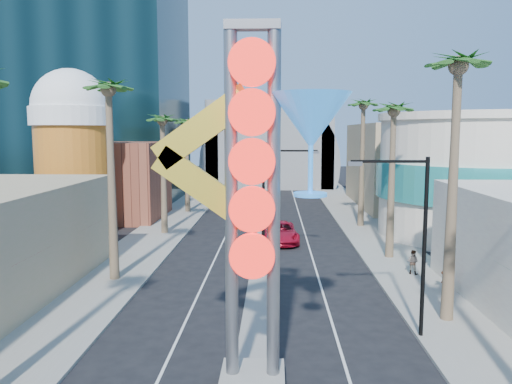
% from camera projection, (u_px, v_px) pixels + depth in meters
% --- Properties ---
extents(sidewalk_west, '(5.00, 100.00, 0.15)m').
position_uv_depth(sidewalk_west, '(171.00, 223.00, 49.35)').
color(sidewalk_west, gray).
rests_on(sidewalk_west, ground).
extents(sidewalk_east, '(5.00, 100.00, 0.15)m').
position_uv_depth(sidewalk_east, '(364.00, 224.00, 48.66)').
color(sidewalk_east, gray).
rests_on(sidewalk_east, ground).
extents(median, '(1.60, 84.00, 0.15)m').
position_uv_depth(median, '(267.00, 218.00, 51.98)').
color(median, gray).
rests_on(median, ground).
extents(hotel_tower, '(20.00, 20.00, 50.00)m').
position_uv_depth(hotel_tower, '(97.00, 6.00, 63.69)').
color(hotel_tower, black).
rests_on(hotel_tower, ground).
extents(brick_filler_west, '(10.00, 10.00, 8.00)m').
position_uv_depth(brick_filler_west, '(114.00, 181.00, 52.09)').
color(brick_filler_west, brown).
rests_on(brick_filler_west, ground).
extents(filler_east, '(10.00, 20.00, 10.00)m').
position_uv_depth(filler_east, '(399.00, 165.00, 60.74)').
color(filler_east, tan).
rests_on(filler_east, ground).
extents(beer_mug, '(7.00, 7.00, 14.50)m').
position_uv_depth(beer_mug, '(72.00, 146.00, 43.73)').
color(beer_mug, '#C35D1A').
rests_on(beer_mug, ground).
extents(turquoise_building, '(16.60, 16.60, 10.60)m').
position_uv_depth(turquoise_building, '(475.00, 176.00, 42.78)').
color(turquoise_building, beige).
rests_on(turquoise_building, ground).
extents(canopy, '(22.00, 16.00, 22.00)m').
position_uv_depth(canopy, '(270.00, 160.00, 85.21)').
color(canopy, slate).
rests_on(canopy, ground).
extents(neon_sign, '(6.53, 2.60, 12.55)m').
position_uv_depth(neon_sign, '(277.00, 185.00, 16.33)').
color(neon_sign, gray).
rests_on(neon_sign, ground).
extents(streetlight_0, '(3.79, 0.25, 8.00)m').
position_uv_depth(streetlight_0, '(272.00, 194.00, 33.53)').
color(streetlight_0, black).
rests_on(streetlight_0, ground).
extents(streetlight_1, '(3.79, 0.25, 8.00)m').
position_uv_depth(streetlight_1, '(263.00, 168.00, 57.38)').
color(streetlight_1, black).
rests_on(streetlight_1, ground).
extents(streetlight_2, '(3.45, 0.25, 8.00)m').
position_uv_depth(streetlight_2, '(414.00, 230.00, 21.41)').
color(streetlight_2, black).
rests_on(streetlight_2, ground).
extents(palm_1, '(2.40, 2.40, 12.70)m').
position_uv_depth(palm_1, '(109.00, 101.00, 29.20)').
color(palm_1, brown).
rests_on(palm_1, ground).
extents(palm_2, '(2.40, 2.40, 11.20)m').
position_uv_depth(palm_2, '(162.00, 127.00, 43.25)').
color(palm_2, brown).
rests_on(palm_2, ground).
extents(palm_3, '(2.40, 2.40, 11.20)m').
position_uv_depth(palm_3, '(187.00, 128.00, 55.15)').
color(palm_3, brown).
rests_on(palm_3, ground).
extents(palm_5, '(2.40, 2.40, 13.20)m').
position_uv_depth(palm_5, '(458.00, 82.00, 22.54)').
color(palm_5, brown).
rests_on(palm_5, ground).
extents(palm_6, '(2.40, 2.40, 11.70)m').
position_uv_depth(palm_6, '(394.00, 119.00, 34.61)').
color(palm_6, brown).
rests_on(palm_6, ground).
extents(palm_7, '(2.40, 2.40, 12.70)m').
position_uv_depth(palm_7, '(363.00, 113.00, 46.41)').
color(palm_7, brown).
rests_on(palm_7, ground).
extents(red_pickup, '(3.23, 6.22, 1.68)m').
position_uv_depth(red_pickup, '(280.00, 232.00, 41.05)').
color(red_pickup, '#B40D27').
rests_on(red_pickup, ground).
extents(pedestrian_a, '(0.62, 0.42, 1.67)m').
position_uv_depth(pedestrian_a, '(446.00, 278.00, 27.75)').
color(pedestrian_a, gray).
rests_on(pedestrian_a, sidewalk_east).
extents(pedestrian_b, '(0.94, 0.89, 1.54)m').
position_uv_depth(pedestrian_b, '(413.00, 262.00, 31.33)').
color(pedestrian_b, gray).
rests_on(pedestrian_b, sidewalk_east).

